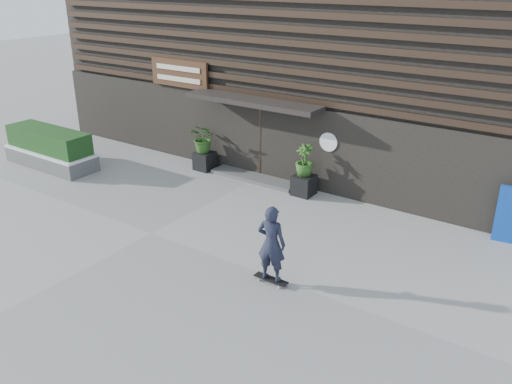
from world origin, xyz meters
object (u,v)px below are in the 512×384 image
Objects in this scene: raised_bed at (52,159)px; planter_pot_left at (205,161)px; planter_pot_right at (304,185)px; skateboarder at (271,244)px.

planter_pot_left is at bearing 30.83° from raised_bed.
planter_pot_left is 0.17× the size of raised_bed.
planter_pot_left is 1.00× the size of planter_pot_right.
planter_pot_left is at bearing 180.00° from planter_pot_right.
planter_pot_right is 8.74m from raised_bed.
skateboarder is at bearing -39.09° from planter_pot_left.
skateboarder is (5.64, -4.59, 0.63)m from planter_pot_left.
raised_bed is 1.96× the size of skateboarder.
raised_bed is 10.36m from skateboarder.
planter_pot_right is at bearing 0.00° from planter_pot_left.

